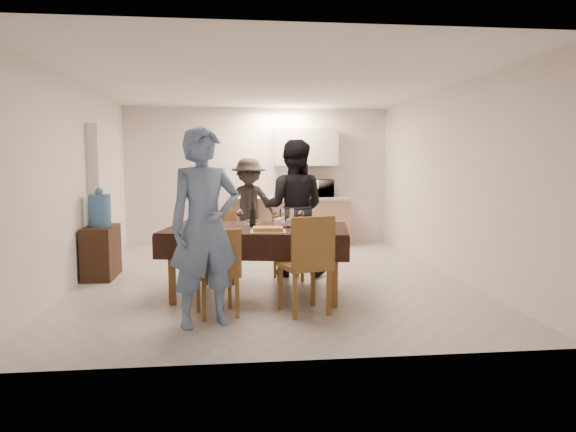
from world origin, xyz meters
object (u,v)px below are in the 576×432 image
at_px(console, 101,252).
at_px(person_far, 293,208).
at_px(dining_table, 257,230).
at_px(person_kitchen, 249,204).
at_px(water_pitcher, 288,218).
at_px(person_near, 205,227).
at_px(water_jug, 100,210).
at_px(wine_bottle, 253,214).
at_px(microwave, 317,188).
at_px(savoury_tart, 268,229).

height_order(console, person_far, person_far).
height_order(dining_table, console, dining_table).
xyz_separation_m(person_far, person_kitchen, (-0.53, 2.14, -0.12)).
relative_size(console, person_far, 0.41).
relative_size(dining_table, water_pitcher, 10.13).
distance_m(dining_table, person_near, 1.20).
distance_m(water_jug, person_far, 2.62).
height_order(wine_bottle, microwave, microwave).
bearing_deg(water_pitcher, dining_table, 171.87).
relative_size(console, person_kitchen, 0.46).
xyz_separation_m(console, microwave, (3.38, 2.45, 0.72)).
bearing_deg(water_pitcher, wine_bottle, 165.96).
distance_m(console, wine_bottle, 2.39).
bearing_deg(person_kitchen, dining_table, -90.30).
bearing_deg(dining_table, wine_bottle, 145.53).
distance_m(water_jug, wine_bottle, 2.31).
height_order(dining_table, water_jug, water_jug).
xyz_separation_m(console, water_pitcher, (2.41, -1.23, 0.57)).
xyz_separation_m(wine_bottle, water_pitcher, (0.40, -0.10, -0.03)).
bearing_deg(water_jug, savoury_tart, -35.82).
height_order(water_pitcher, person_far, person_far).
height_order(wine_bottle, water_pitcher, wine_bottle).
relative_size(dining_table, wine_bottle, 7.73).
bearing_deg(savoury_tart, person_far, 72.53).
xyz_separation_m(console, savoury_tart, (2.16, -1.56, 0.48)).
relative_size(console, water_pitcher, 3.40).
distance_m(wine_bottle, microwave, 3.84).
bearing_deg(water_pitcher, person_kitchen, 95.88).
relative_size(dining_table, person_far, 1.21).
xyz_separation_m(dining_table, console, (-2.06, 1.18, -0.42)).
height_order(console, water_pitcher, water_pitcher).
distance_m(water_jug, water_pitcher, 2.71).
distance_m(microwave, person_far, 2.70).
bearing_deg(person_kitchen, person_near, -97.62).
height_order(console, water_jug, water_jug).
bearing_deg(water_jug, wine_bottle, -29.33).
bearing_deg(microwave, water_pitcher, 75.30).
bearing_deg(person_kitchen, person_far, -75.98).
distance_m(microwave, person_near, 5.05).
relative_size(water_jug, water_pitcher, 1.95).
height_order(wine_bottle, savoury_tart, wine_bottle).
xyz_separation_m(dining_table, microwave, (1.32, 3.64, 0.30)).
bearing_deg(dining_table, console, 160.74).
xyz_separation_m(wine_bottle, person_far, (0.60, 1.00, -0.02)).
height_order(water_jug, water_pitcher, water_jug).
xyz_separation_m(person_near, person_kitchen, (0.57, 4.24, -0.13)).
bearing_deg(person_kitchen, console, -136.07).
bearing_deg(person_near, water_jug, 103.61).
distance_m(water_pitcher, person_kitchen, 3.25).
bearing_deg(person_kitchen, water_pitcher, -84.12).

